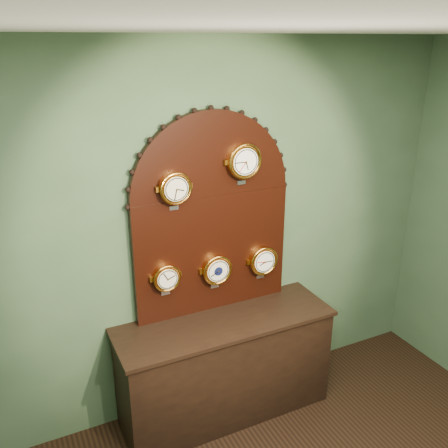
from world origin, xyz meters
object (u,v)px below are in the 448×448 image
shop_counter (225,368)px  display_board (212,209)px  roman_clock (175,188)px  hygrometer (166,278)px  barometer (217,270)px  arabic_clock (244,161)px  tide_clock (263,260)px

shop_counter → display_board: display_board is taller
shop_counter → roman_clock: size_ratio=5.77×
shop_counter → hygrometer: hygrometer is taller
hygrometer → barometer: (0.39, -0.00, -0.02)m
roman_clock → hygrometer: roman_clock is taller
barometer → display_board: bearing=92.7°
roman_clock → arabic_clock: (0.52, -0.00, 0.13)m
roman_clock → tide_clock: roman_clock is taller
display_board → hygrometer: size_ratio=6.01×
arabic_clock → display_board: bearing=162.8°
shop_counter → display_board: size_ratio=1.05×
display_board → roman_clock: size_ratio=5.52×
roman_clock → arabic_clock: bearing=-0.1°
hygrometer → tide_clock: (0.78, -0.00, -0.03)m
arabic_clock → tide_clock: bearing=0.2°
display_board → roman_clock: bearing=-167.4°
display_board → shop_counter: bearing=-90.0°
tide_clock → barometer: bearing=-180.0°
display_board → barometer: 0.46m
shop_counter → display_board: (0.00, 0.22, 1.23)m
roman_clock → hygrometer: 0.65m
shop_counter → tide_clock: tide_clock is taller
shop_counter → hygrometer: 0.90m
roman_clock → display_board: bearing=12.6°
hygrometer → barometer: size_ratio=0.90×
shop_counter → barometer: bearing=88.8°
display_board → hygrometer: bearing=-170.3°
display_board → arabic_clock: display_board is taller
display_board → arabic_clock: (0.22, -0.07, 0.34)m
roman_clock → arabic_clock: arabic_clock is taller
roman_clock → barometer: (0.30, -0.00, -0.67)m
roman_clock → hygrometer: size_ratio=1.09×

